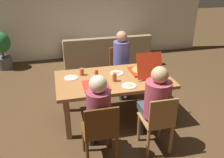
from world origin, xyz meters
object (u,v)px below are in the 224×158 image
(chair_1, at_px, (158,122))
(potted_plant, at_px, (2,48))
(pizza_box_1, at_px, (96,85))
(dining_table, at_px, (113,83))
(plate_0, at_px, (117,73))
(drinking_glass_1, at_px, (82,72))
(person_0, at_px, (98,110))
(drinking_glass_3, at_px, (96,73))
(plate_1, at_px, (71,78))
(person_2, at_px, (122,59))
(pizza_box_0, at_px, (144,70))
(couch, at_px, (106,54))
(drinking_glass_2, at_px, (153,81))
(chair_2, at_px, (120,67))
(person_1, at_px, (156,101))
(plate_2, at_px, (129,85))
(drinking_glass_0, at_px, (115,77))
(chair_0, at_px, (100,132))

(chair_1, relative_size, potted_plant, 0.96)
(pizza_box_1, bearing_deg, dining_table, 34.12)
(chair_1, xyz_separation_m, plate_0, (-0.28, 1.12, 0.27))
(plate_0, relative_size, drinking_glass_1, 1.87)
(person_0, relative_size, drinking_glass_3, 10.49)
(drinking_glass_1, height_order, drinking_glass_3, drinking_glass_1)
(plate_1, height_order, potted_plant, potted_plant)
(drinking_glass_3, bearing_deg, person_2, 47.37)
(pizza_box_1, distance_m, plate_0, 0.58)
(pizza_box_0, bearing_deg, plate_1, 176.31)
(person_2, height_order, couch, person_2)
(drinking_glass_3, relative_size, couch, 0.05)
(potted_plant, bearing_deg, drinking_glass_2, -49.68)
(chair_1, distance_m, potted_plant, 4.52)
(chair_2, bearing_deg, drinking_glass_2, -83.47)
(drinking_glass_3, bearing_deg, pizza_box_0, -3.14)
(chair_2, bearing_deg, person_1, -90.00)
(plate_1, bearing_deg, couch, 64.83)
(dining_table, relative_size, couch, 0.85)
(pizza_box_0, distance_m, potted_plant, 3.83)
(person_1, bearing_deg, chair_2, 90.00)
(chair_1, distance_m, drinking_glass_3, 1.30)
(plate_1, bearing_deg, drinking_glass_3, -4.75)
(person_0, bearing_deg, pizza_box_0, 44.06)
(person_2, bearing_deg, drinking_glass_2, -82.70)
(person_1, xyz_separation_m, person_2, (-0.00, 1.64, 0.01))
(person_1, relative_size, plate_2, 5.72)
(drinking_glass_1, bearing_deg, drinking_glass_2, -30.93)
(plate_2, xyz_separation_m, drinking_glass_2, (0.37, -0.04, 0.05))
(chair_2, bearing_deg, person_2, -90.00)
(drinking_glass_2, bearing_deg, person_1, -108.31)
(chair_2, distance_m, couch, 1.52)
(chair_1, relative_size, drinking_glass_0, 6.45)
(pizza_box_1, distance_m, plate_1, 0.51)
(chair_1, relative_size, drinking_glass_3, 7.58)
(person_2, xyz_separation_m, drinking_glass_0, (-0.39, -0.93, 0.07))
(person_1, bearing_deg, person_2, 90.00)
(plate_0, xyz_separation_m, drinking_glass_3, (-0.35, -0.04, 0.05))
(chair_0, height_order, plate_2, chair_0)
(pizza_box_0, relative_size, drinking_glass_0, 4.12)
(chair_1, relative_size, pizza_box_0, 1.56)
(pizza_box_0, xyz_separation_m, drinking_glass_3, (-0.80, 0.04, 0.00))
(pizza_box_1, bearing_deg, plate_2, -12.54)
(chair_1, distance_m, drinking_glass_1, 1.51)
(chair_1, bearing_deg, drinking_glass_3, 120.26)
(dining_table, relative_size, drinking_glass_1, 15.54)
(chair_2, xyz_separation_m, pizza_box_1, (-0.71, -1.18, 0.25))
(chair_1, distance_m, pizza_box_1, 1.06)
(chair_1, distance_m, drinking_glass_0, 0.99)
(chair_2, height_order, couch, chair_2)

